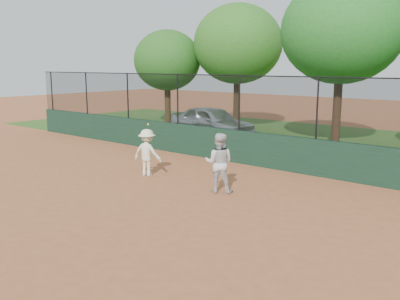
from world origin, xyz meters
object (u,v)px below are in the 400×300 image
Objects in this scene: player_second at (219,163)px; tree_2 at (342,31)px; tree_0 at (167,61)px; tree_1 at (237,44)px; player_main at (147,153)px; parked_car at (212,122)px.

tree_2 reaches higher than player_second.
tree_1 is (3.97, 1.34, 0.85)m from tree_0.
player_main reaches higher than player_second.
parked_car is at bearing -167.09° from tree_2.
parked_car is 7.96m from player_main.
tree_0 reaches higher than player_second.
tree_2 is (5.78, 1.32, 4.16)m from parked_car.
player_second is 2.94m from player_main.
tree_1 is 0.95× the size of tree_2.
player_main is 12.38m from tree_0.
player_second is at bearing -88.40° from tree_2.
parked_car is 0.64× the size of tree_2.
player_second is (6.02, -7.38, 0.06)m from parked_car.
player_second is at bearing -134.73° from parked_car.
tree_0 is at bearing 75.07° from parked_car.
parked_car is 7.24m from tree_2.
parked_car is at bearing -76.80° from tree_1.
player_main is 0.32× the size of tree_0.
tree_2 is (10.48, -0.48, 1.15)m from tree_0.
player_main is at bearing -69.99° from tree_1.
tree_1 is (-6.76, 10.53, 3.79)m from player_second.
tree_0 is (-10.73, 9.19, 2.94)m from player_second.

